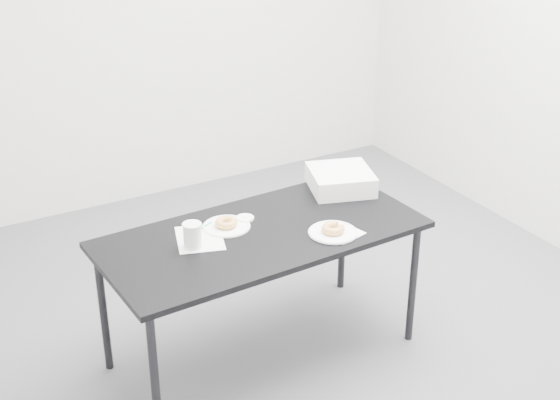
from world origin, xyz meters
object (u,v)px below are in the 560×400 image
scorecard (200,238)px  pen (203,227)px  donut_near (333,228)px  plate_near (333,232)px  plate_far (226,226)px  bakery_box (341,180)px  table (262,242)px  coffee_cup (192,236)px  donut_far (226,223)px

scorecard → pen: (0.06, 0.08, 0.01)m
pen → donut_near: donut_near is taller
donut_near → plate_near: bearing=0.0°
scorecard → plate_far: plate_far is taller
scorecard → plate_far: size_ratio=1.17×
pen → bakery_box: bakery_box is taller
scorecard → plate_near: (0.57, -0.27, 0.01)m
donut_near → scorecard: bearing=155.0°
table → scorecard: scorecard is taller
scorecard → plate_near: 0.63m
pen → coffee_cup: 0.20m
plate_near → scorecard: bearing=155.0°
scorecard → pen: pen is taller
donut_near → plate_far: (-0.41, 0.31, -0.02)m
donut_near → bakery_box: bakery_box is taller
scorecard → donut_near: bearing=-7.7°
coffee_cup → bakery_box: size_ratio=0.39×
table → coffee_cup: coffee_cup is taller
donut_far → donut_near: bearing=-36.8°
plate_near → donut_far: donut_far is taller
donut_far → bakery_box: size_ratio=0.34×
coffee_cup → plate_far: bearing=26.0°
coffee_cup → plate_near: bearing=-17.5°
plate_near → coffee_cup: bearing=162.5°
donut_far → coffee_cup: bearing=-154.0°
plate_near → bakery_box: bearing=52.8°
table → coffee_cup: 0.37m
plate_near → plate_far: (-0.41, 0.31, -0.00)m
pen → donut_far: bearing=-47.4°
pen → donut_far: (0.10, -0.04, 0.02)m
plate_near → bakery_box: bakery_box is taller
plate_near → donut_far: 0.52m
donut_near → donut_far: bearing=143.2°
plate_far → coffee_cup: bearing=-154.0°
table → scorecard: (-0.29, 0.08, 0.05)m
plate_near → plate_far: plate_near is taller
table → plate_near: plate_near is taller
scorecard → bakery_box: bearing=26.2°
table → bakery_box: 0.64m
scorecard → coffee_cup: bearing=-116.1°
pen → coffee_cup: coffee_cup is taller
bakery_box → scorecard: bearing=-153.2°
scorecard → donut_near: donut_near is taller
pen → bakery_box: bearing=-21.8°
table → bakery_box: size_ratio=4.98×
coffee_cup → donut_far: bearing=26.0°
pen → plate_near: bearing=-59.8°
table → donut_far: 0.19m
donut_near → table: bearing=147.5°
scorecard → coffee_cup: coffee_cup is taller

